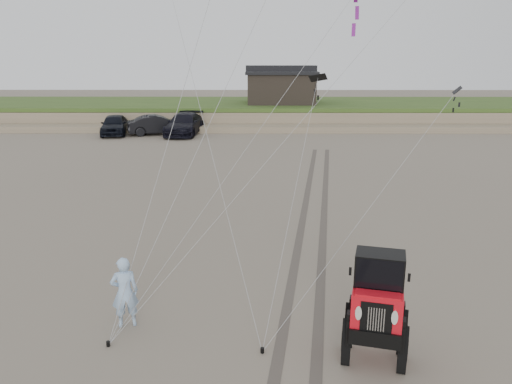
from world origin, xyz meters
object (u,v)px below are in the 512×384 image
truck_b (158,125)px  truck_c (184,124)px  truck_a (114,125)px  man (125,292)px  jeep (376,320)px  cabin (281,86)px

truck_b → truck_c: (2.09, -0.06, 0.06)m
truck_a → man: 29.50m
truck_c → man: size_ratio=3.34×
truck_c → jeep: bearing=-69.6°
truck_a → truck_b: bearing=-7.6°
truck_c → man: bearing=-79.4°
truck_a → truck_c: 5.43m
truck_b → jeep: jeep is taller
truck_b → truck_c: size_ratio=0.81×
man → jeep: bearing=149.3°
truck_c → jeep: size_ratio=1.14×
truck_c → truck_a: bearing=-174.9°
truck_b → man: 28.82m
cabin → truck_b: bearing=-141.8°
truck_a → jeep: jeep is taller
truck_a → man: size_ratio=2.71×
truck_a → truck_b: 3.34m
truck_c → jeep: 30.78m
truck_a → truck_c: size_ratio=0.81×
cabin → man: (-5.03, -36.19, -2.39)m
truck_c → cabin: bearing=50.2°
truck_a → truck_b: size_ratio=1.00×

